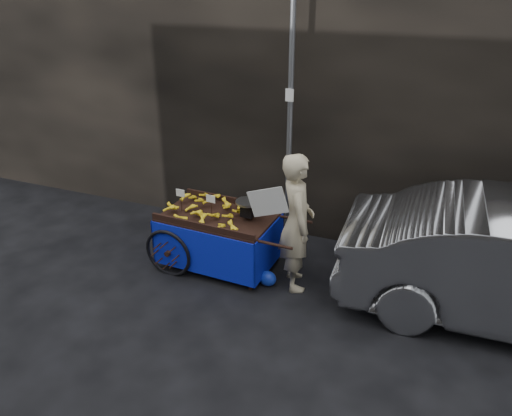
% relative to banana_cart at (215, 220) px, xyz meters
% --- Properties ---
extents(ground, '(80.00, 80.00, 0.00)m').
position_rel_banana_cart_xyz_m(ground, '(0.45, -0.23, -0.74)').
color(ground, black).
rests_on(ground, ground).
extents(building_wall, '(13.50, 2.00, 5.00)m').
position_rel_banana_cart_xyz_m(building_wall, '(0.84, 2.37, 1.76)').
color(building_wall, black).
rests_on(building_wall, ground).
extents(street_pole, '(0.12, 0.10, 4.00)m').
position_rel_banana_cart_xyz_m(street_pole, '(0.75, 1.07, 1.26)').
color(street_pole, slate).
rests_on(street_pole, ground).
extents(banana_cart, '(2.25, 1.15, 1.20)m').
position_rel_banana_cart_xyz_m(banana_cart, '(0.00, 0.00, 0.00)').
color(banana_cart, black).
rests_on(banana_cart, ground).
extents(vendor, '(1.00, 0.84, 1.94)m').
position_rel_banana_cart_xyz_m(vendor, '(1.25, -0.07, 0.23)').
color(vendor, '#B9AB89').
rests_on(vendor, ground).
extents(plastic_bag, '(0.25, 0.20, 0.22)m').
position_rel_banana_cart_xyz_m(plastic_bag, '(0.92, -0.26, -0.63)').
color(plastic_bag, '#1730AD').
rests_on(plastic_bag, ground).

